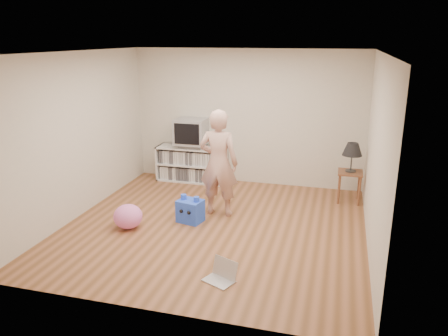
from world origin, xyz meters
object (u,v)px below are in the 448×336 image
(media_unit, at_px, (192,164))
(crt_tv, at_px, (191,131))
(laptop, at_px, (222,275))
(side_table, at_px, (350,179))
(plush_pink, at_px, (128,216))
(table_lamp, at_px, (352,150))
(dvd_deck, at_px, (192,145))
(plush_blue, at_px, (190,211))
(person, at_px, (219,163))

(media_unit, distance_m, crt_tv, 0.67)
(media_unit, height_order, laptop, media_unit)
(media_unit, bearing_deg, side_table, -7.20)
(crt_tv, height_order, plush_pink, crt_tv)
(plush_pink, bearing_deg, table_lamp, 32.28)
(dvd_deck, bearing_deg, laptop, -65.44)
(dvd_deck, distance_m, plush_pink, 2.49)
(media_unit, distance_m, plush_blue, 2.07)
(crt_tv, distance_m, plush_pink, 2.56)
(plush_blue, xyz_separation_m, plush_pink, (-0.83, -0.48, 0.00))
(media_unit, height_order, plush_blue, media_unit)
(table_lamp, height_order, person, person)
(dvd_deck, relative_size, table_lamp, 0.87)
(person, height_order, laptop, person)
(table_lamp, bearing_deg, person, -150.84)
(plush_pink, bearing_deg, dvd_deck, 85.56)
(media_unit, xyz_separation_m, side_table, (3.05, -0.39, 0.07))
(side_table, height_order, plush_pink, side_table)
(laptop, bearing_deg, crt_tv, 138.65)
(media_unit, relative_size, table_lamp, 2.72)
(table_lamp, relative_size, plush_pink, 1.18)
(plush_blue, bearing_deg, crt_tv, 120.97)
(crt_tv, height_order, laptop, crt_tv)
(side_table, bearing_deg, dvd_deck, 173.09)
(table_lamp, bearing_deg, side_table, 0.00)
(side_table, distance_m, plush_blue, 2.88)
(laptop, bearing_deg, plush_pink, 173.32)
(dvd_deck, distance_m, plush_blue, 2.12)
(crt_tv, xyz_separation_m, plush_pink, (-0.19, -2.41, -0.83))
(table_lamp, bearing_deg, crt_tv, 173.16)
(person, xyz_separation_m, plush_blue, (-0.35, -0.42, -0.68))
(table_lamp, distance_m, person, 2.36)
(side_table, bearing_deg, laptop, -115.30)
(person, height_order, plush_pink, person)
(laptop, bearing_deg, table_lamp, 88.77)
(crt_tv, xyz_separation_m, plush_blue, (0.65, -1.94, -0.84))
(plush_blue, relative_size, plush_pink, 0.99)
(media_unit, relative_size, dvd_deck, 3.11)
(crt_tv, relative_size, person, 0.35)
(table_lamp, height_order, plush_pink, table_lamp)
(dvd_deck, xyz_separation_m, laptop, (1.59, -3.47, -0.67))
(dvd_deck, distance_m, side_table, 3.09)
(side_table, bearing_deg, crt_tv, 173.16)
(dvd_deck, xyz_separation_m, crt_tv, (0.00, -0.00, 0.29))
(person, bearing_deg, crt_tv, -56.06)
(laptop, bearing_deg, dvd_deck, 138.63)
(dvd_deck, relative_size, side_table, 0.82)
(media_unit, bearing_deg, crt_tv, -90.00)
(crt_tv, height_order, side_table, crt_tv)
(laptop, height_order, plush_pink, plush_pink)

